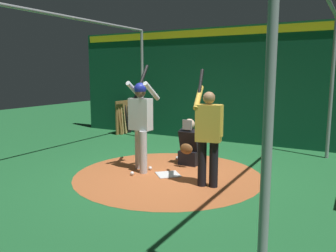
% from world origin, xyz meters
% --- Properties ---
extents(ground_plane, '(26.25, 26.25, 0.00)m').
position_xyz_m(ground_plane, '(0.00, 0.00, 0.00)').
color(ground_plane, '#216633').
extents(dirt_circle, '(3.57, 3.57, 0.01)m').
position_xyz_m(dirt_circle, '(0.00, 0.00, 0.00)').
color(dirt_circle, '#B76033').
rests_on(dirt_circle, ground).
extents(home_plate, '(0.59, 0.59, 0.01)m').
position_xyz_m(home_plate, '(0.00, 0.00, 0.01)').
color(home_plate, white).
rests_on(home_plate, dirt_circle).
extents(batter, '(0.68, 0.49, 2.09)m').
position_xyz_m(batter, '(-0.01, -0.62, 1.06)').
color(batter, '#BCBCC0').
rests_on(batter, ground).
extents(catcher, '(0.58, 0.40, 0.99)m').
position_xyz_m(catcher, '(-0.88, 0.03, 0.39)').
color(catcher, black).
rests_on(catcher, ground).
extents(visitor, '(0.55, 0.55, 2.00)m').
position_xyz_m(visitor, '(0.23, 0.91, 0.94)').
color(visitor, black).
rests_on(visitor, ground).
extents(back_wall, '(0.23, 10.25, 3.17)m').
position_xyz_m(back_wall, '(-3.68, 0.00, 1.60)').
color(back_wall, '#0F472D').
rests_on(back_wall, ground).
extents(cage_frame, '(5.96, 5.12, 3.15)m').
position_xyz_m(cage_frame, '(0.00, 0.00, 2.21)').
color(cage_frame, gray).
rests_on(cage_frame, ground).
extents(bat_rack, '(1.06, 0.20, 1.05)m').
position_xyz_m(bat_rack, '(-3.43, -3.46, 0.49)').
color(bat_rack, olive).
rests_on(bat_rack, ground).
extents(baseball_0, '(0.07, 0.07, 0.07)m').
position_xyz_m(baseball_0, '(0.36, -0.58, 0.04)').
color(baseball_0, white).
rests_on(baseball_0, dirt_circle).
extents(baseball_1, '(0.07, 0.07, 0.07)m').
position_xyz_m(baseball_1, '(-0.11, -0.47, 0.04)').
color(baseball_1, white).
rests_on(baseball_1, dirt_circle).
extents(baseball_2, '(0.07, 0.07, 0.07)m').
position_xyz_m(baseball_2, '(-1.11, -0.39, 0.04)').
color(baseball_2, white).
rests_on(baseball_2, dirt_circle).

